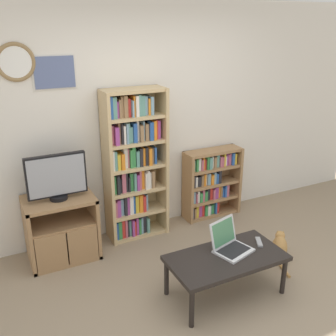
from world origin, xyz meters
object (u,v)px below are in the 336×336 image
at_px(coffee_table, 226,260).
at_px(laptop, 229,243).
at_px(television, 57,177).
at_px(tv_stand, 62,228).
at_px(bookshelf_tall, 132,165).
at_px(remote_near_laptop, 259,242).
at_px(cat, 280,247).
at_px(bookshelf_short, 209,183).

relative_size(coffee_table, laptop, 2.71).
xyz_separation_m(television, laptop, (1.27, -1.17, -0.45)).
height_order(tv_stand, bookshelf_tall, bookshelf_tall).
xyz_separation_m(bookshelf_tall, remote_near_laptop, (0.73, -1.35, -0.46)).
relative_size(bookshelf_tall, cat, 3.62).
distance_m(television, cat, 2.41).
xyz_separation_m(tv_stand, bookshelf_short, (1.90, 0.16, 0.10)).
height_order(bookshelf_tall, laptop, bookshelf_tall).
relative_size(laptop, remote_near_laptop, 2.40).
distance_m(tv_stand, bookshelf_short, 1.91).
bearing_deg(tv_stand, bookshelf_short, 4.77).
height_order(bookshelf_short, remote_near_laptop, bookshelf_short).
height_order(television, cat, television).
relative_size(coffee_table, remote_near_laptop, 6.50).
xyz_separation_m(television, remote_near_laptop, (1.59, -1.20, -0.51)).
bearing_deg(bookshelf_tall, remote_near_laptop, -61.37).
bearing_deg(remote_near_laptop, bookshelf_short, 105.67).
height_order(bookshelf_short, cat, bookshelf_short).
xyz_separation_m(tv_stand, remote_near_laptop, (1.59, -1.21, 0.06)).
bearing_deg(tv_stand, bookshelf_tall, 8.76).
bearing_deg(remote_near_laptop, coffee_table, -144.52).
xyz_separation_m(bookshelf_tall, cat, (1.18, -1.17, -0.73)).
bearing_deg(television, tv_stand, 98.43).
distance_m(tv_stand, remote_near_laptop, 2.00).
bearing_deg(bookshelf_short, laptop, -115.13).
xyz_separation_m(coffee_table, laptop, (0.08, 0.08, 0.11)).
distance_m(tv_stand, bookshelf_tall, 1.01).
relative_size(tv_stand, laptop, 1.81).
height_order(tv_stand, bookshelf_short, bookshelf_short).
bearing_deg(laptop, bookshelf_tall, 91.18).
bearing_deg(tv_stand, television, -81.57).
height_order(tv_stand, coffee_table, tv_stand).
relative_size(television, coffee_table, 0.56).
distance_m(bookshelf_tall, coffee_table, 1.52).
height_order(bookshelf_tall, bookshelf_short, bookshelf_tall).
bearing_deg(bookshelf_tall, bookshelf_short, 1.44).
distance_m(tv_stand, coffee_table, 1.74).
distance_m(bookshelf_short, remote_near_laptop, 1.41).
xyz_separation_m(bookshelf_short, coffee_table, (-0.71, -1.42, -0.09)).
bearing_deg(bookshelf_short, television, -174.92).
bearing_deg(television, bookshelf_short, 5.08).
bearing_deg(cat, bookshelf_short, 134.97).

